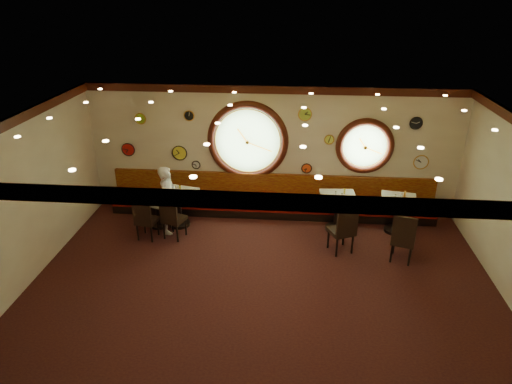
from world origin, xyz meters
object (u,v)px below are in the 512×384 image
(chair_a, at_px, (144,216))
(chair_b, at_px, (171,215))
(chair_c, at_px, (344,226))
(condiment_d_salt, at_px, (395,196))
(chair_d, at_px, (404,236))
(condiment_c_pepper, at_px, (342,195))
(table_d, at_px, (397,211))
(condiment_b_bottle, at_px, (180,188))
(table_b, at_px, (178,204))
(condiment_a_bottle, at_px, (161,196))
(condiment_b_salt, at_px, (175,188))
(condiment_c_salt, at_px, (336,193))
(condiment_a_salt, at_px, (156,197))
(condiment_d_bottle, at_px, (405,194))
(condiment_c_bottle, at_px, (345,191))
(condiment_b_pepper, at_px, (180,190))
(table_a, at_px, (158,210))
(table_c, at_px, (337,208))
(condiment_a_pepper, at_px, (159,198))
(waiter, at_px, (169,200))
(condiment_d_pepper, at_px, (401,196))

(chair_a, distance_m, chair_b, 0.60)
(chair_c, relative_size, condiment_d_salt, 6.94)
(chair_d, distance_m, condiment_c_pepper, 1.73)
(table_d, bearing_deg, condiment_b_bottle, -179.22)
(table_b, relative_size, condiment_a_bottle, 5.42)
(condiment_b_salt, relative_size, condiment_c_salt, 1.06)
(condiment_a_salt, distance_m, condiment_a_bottle, 0.13)
(condiment_a_salt, bearing_deg, condiment_c_pepper, 1.46)
(condiment_a_salt, bearing_deg, condiment_b_salt, 20.90)
(condiment_d_bottle, bearing_deg, condiment_a_salt, -177.15)
(condiment_c_bottle, bearing_deg, chair_b, -167.12)
(chair_b, relative_size, condiment_c_salt, 6.38)
(chair_b, xyz_separation_m, condiment_b_pepper, (0.05, 0.68, 0.30))
(chair_d, distance_m, condiment_c_salt, 1.86)
(table_a, relative_size, table_c, 0.95)
(chair_a, relative_size, chair_c, 0.90)
(chair_d, bearing_deg, table_d, 102.25)
(table_a, height_order, chair_d, chair_d)
(condiment_c_salt, bearing_deg, condiment_b_bottle, -179.35)
(condiment_a_pepper, distance_m, condiment_c_pepper, 4.24)
(chair_d, height_order, condiment_d_bottle, chair_d)
(chair_c, relative_size, waiter, 0.44)
(condiment_d_pepper, bearing_deg, condiment_c_salt, -177.64)
(chair_b, height_order, chair_c, chair_c)
(table_c, height_order, condiment_d_pepper, condiment_d_pepper)
(condiment_c_pepper, bearing_deg, condiment_a_bottle, -178.11)
(table_a, bearing_deg, condiment_a_bottle, 11.71)
(condiment_a_pepper, xyz_separation_m, condiment_c_pepper, (4.24, 0.18, 0.17))
(chair_b, relative_size, condiment_a_bottle, 3.81)
(condiment_a_pepper, bearing_deg, condiment_c_pepper, 2.47)
(condiment_c_pepper, bearing_deg, condiment_b_bottle, 179.81)
(chair_c, xyz_separation_m, condiment_c_pepper, (0.01, 0.99, 0.27))
(table_d, distance_m, condiment_d_salt, 0.38)
(table_a, relative_size, condiment_a_pepper, 9.01)
(table_d, xyz_separation_m, condiment_d_bottle, (0.14, 0.09, 0.39))
(condiment_b_pepper, relative_size, condiment_c_bottle, 0.66)
(condiment_d_salt, bearing_deg, condiment_a_salt, -178.12)
(chair_c, bearing_deg, condiment_a_bottle, 143.68)
(table_d, xyz_separation_m, condiment_b_salt, (-5.21, -0.04, 0.39))
(chair_d, xyz_separation_m, condiment_b_salt, (-5.07, 1.29, 0.29))
(condiment_a_salt, height_order, condiment_c_salt, condiment_c_salt)
(condiment_d_pepper, height_order, condiment_b_bottle, condiment_b_bottle)
(condiment_a_salt, distance_m, condiment_d_bottle, 5.77)
(condiment_c_bottle, xyz_separation_m, condiment_d_bottle, (1.37, -0.00, -0.02))
(chair_d, relative_size, condiment_d_bottle, 4.37)
(chair_c, height_order, condiment_b_bottle, chair_c)
(chair_c, bearing_deg, waiter, 146.08)
(table_d, bearing_deg, chair_a, -171.20)
(chair_c, xyz_separation_m, condiment_d_pepper, (1.36, 1.10, 0.24))
(table_d, distance_m, chair_b, 5.18)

